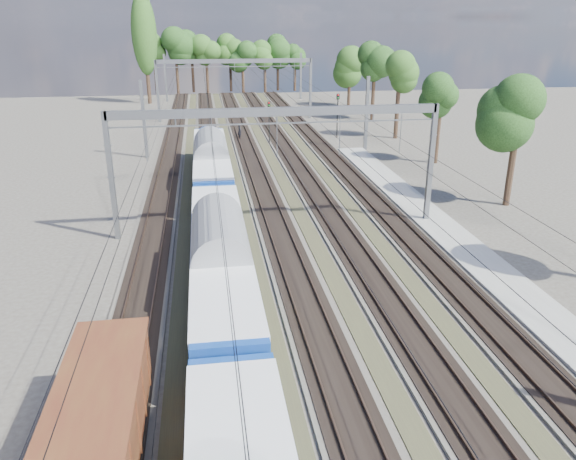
{
  "coord_description": "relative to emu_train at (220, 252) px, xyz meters",
  "views": [
    {
      "loc": [
        -5.04,
        -8.62,
        14.8
      ],
      "look_at": [
        -0.34,
        22.56,
        2.8
      ],
      "focal_mm": 35.0,
      "sensor_mm": 36.0,
      "label": 1
    }
  ],
  "objects": [
    {
      "name": "tree_belt",
      "position": [
        12.09,
        75.98,
        5.61
      ],
      "size": [
        39.35,
        99.15,
        12.04
      ],
      "color": "black",
      "rests_on": "ground"
    },
    {
      "name": "poplar",
      "position": [
        -10.0,
        78.06,
        9.14
      ],
      "size": [
        4.4,
        4.4,
        19.04
      ],
      "color": "black",
      "rests_on": "ground"
    },
    {
      "name": "emu_train",
      "position": [
        0.0,
        0.0,
        0.0
      ],
      "size": [
        3.2,
        67.51,
        4.67
      ],
      "color": "black",
      "rests_on": "ground"
    },
    {
      "name": "platform",
      "position": [
        16.5,
        0.06,
        -2.6
      ],
      "size": [
        3.0,
        70.0,
        0.3
      ],
      "primitive_type": "cube",
      "color": "gray",
      "rests_on": "ground"
    },
    {
      "name": "signal_far",
      "position": [
        16.61,
        42.43,
        0.84
      ],
      "size": [
        0.36,
        0.33,
        5.67
      ],
      "rotation": [
        0.0,
        0.0,
        0.08
      ],
      "color": "black",
      "rests_on": "ground"
    },
    {
      "name": "catenary",
      "position": [
        4.83,
        32.75,
        3.65
      ],
      "size": [
        25.65,
        130.0,
        9.0
      ],
      "color": "slate",
      "rests_on": "ground"
    },
    {
      "name": "signal_near",
      "position": [
        7.5,
        40.51,
        0.5
      ],
      "size": [
        0.33,
        0.3,
        5.14
      ],
      "rotation": [
        0.0,
        0.0,
        0.07
      ],
      "color": "black",
      "rests_on": "ground"
    },
    {
      "name": "track_bed",
      "position": [
        4.5,
        25.06,
        -2.65
      ],
      "size": [
        21.0,
        130.0,
        0.34
      ],
      "color": "#47423A",
      "rests_on": "ground"
    },
    {
      "name": "worker",
      "position": [
        4.03,
        43.55,
        -1.76
      ],
      "size": [
        0.62,
        0.81,
        1.98
      ],
      "primitive_type": "imported",
      "rotation": [
        0.0,
        0.0,
        1.79
      ],
      "color": "black",
      "rests_on": "ground"
    }
  ]
}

